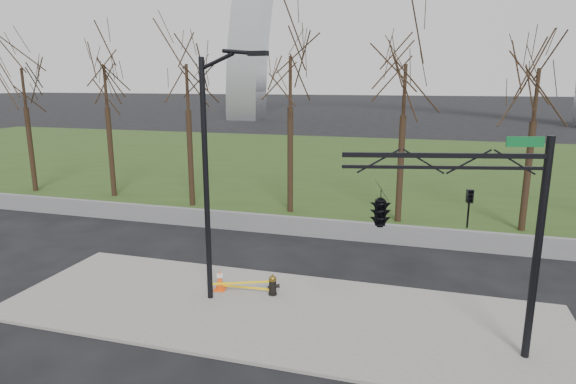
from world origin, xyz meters
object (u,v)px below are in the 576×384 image
(fire_hydrant, at_px, (273,285))
(street_light, at_px, (211,165))
(traffic_cone, at_px, (220,280))
(traffic_signal_mast, at_px, (411,208))

(fire_hydrant, bearing_deg, street_light, -177.02)
(fire_hydrant, bearing_deg, traffic_cone, 161.38)
(traffic_cone, bearing_deg, fire_hydrant, 4.48)
(fire_hydrant, distance_m, traffic_cone, 1.92)
(fire_hydrant, distance_m, street_light, 4.68)
(fire_hydrant, xyz_separation_m, traffic_cone, (-1.91, -0.15, 0.03))
(fire_hydrant, relative_size, street_light, 0.09)
(traffic_cone, distance_m, traffic_signal_mast, 7.76)
(fire_hydrant, relative_size, traffic_cone, 0.98)
(fire_hydrant, relative_size, traffic_signal_mast, 0.12)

